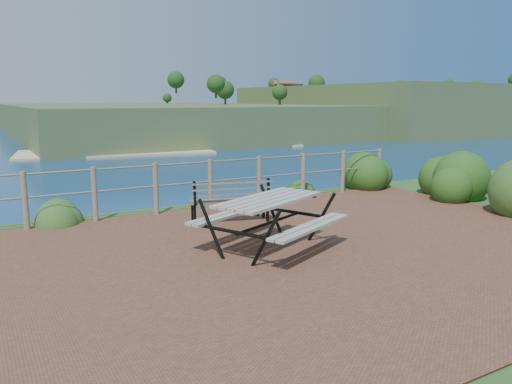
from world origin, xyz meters
TOP-DOWN VIEW (x-y plane):
  - ground at (0.00, 0.00)m, footprint 10.00×7.00m
  - safety_railing at (0.00, 3.35)m, footprint 9.40×0.10m
  - distant_bay at (173.07, 202.61)m, footprint 290.00×232.36m
  - picnic_table at (-0.45, 0.32)m, footprint 1.96×1.46m
  - park_bench at (-0.20, 2.08)m, footprint 1.48×0.71m
  - shrub_right_front at (5.19, 1.75)m, footprint 1.37×1.37m
  - shrub_right_edge at (4.52, 3.64)m, footprint 1.14×1.14m
  - shrub_lip_west at (-2.90, 3.76)m, footprint 0.88×0.88m
  - shrub_lip_east at (2.44, 3.83)m, footprint 0.76×0.76m

SIDE VIEW (x-z plane):
  - distant_bay at x=173.07m, z-range -13.52..10.48m
  - ground at x=0.00m, z-range -0.06..0.06m
  - shrub_right_front at x=5.19m, z-range -0.97..0.97m
  - shrub_right_edge at x=4.52m, z-range -0.81..0.81m
  - shrub_lip_west at x=-2.90m, z-range -0.33..0.33m
  - shrub_lip_east at x=2.44m, z-range -0.25..0.25m
  - picnic_table at x=-0.45m, z-range 0.11..0.87m
  - park_bench at x=-0.20m, z-range 0.13..0.94m
  - safety_railing at x=0.00m, z-range 0.07..1.07m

